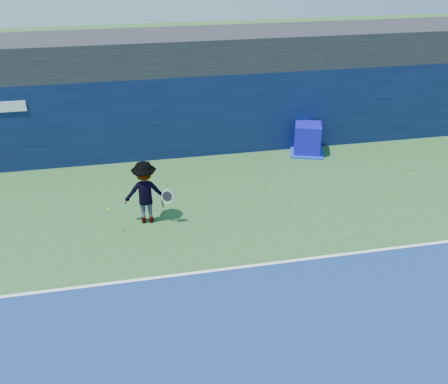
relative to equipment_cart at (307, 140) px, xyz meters
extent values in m
plane|color=#2B5D2A|center=(-5.01, -9.51, -0.52)|extent=(80.00, 80.00, 0.00)
cube|color=white|center=(-5.01, -6.51, -0.51)|extent=(24.00, 0.10, 0.01)
cube|color=black|center=(-5.01, 1.99, 3.08)|extent=(36.00, 3.00, 1.20)
cube|color=#0A163B|center=(-5.01, 0.99, 0.98)|extent=(36.00, 1.00, 3.00)
cube|color=#100BA4|center=(0.00, 0.00, 0.05)|extent=(1.22, 1.22, 1.15)
cube|color=#0E33C6|center=(0.00, 0.00, -0.48)|extent=(1.52, 1.52, 0.08)
imported|color=silver|center=(-6.23, -3.77, 0.42)|extent=(1.26, 0.78, 1.88)
cylinder|color=black|center=(-5.78, -4.02, 0.13)|extent=(0.09, 0.17, 0.30)
torus|color=silver|center=(-5.64, -4.07, 0.38)|extent=(0.35, 0.19, 0.34)
cylinder|color=black|center=(-5.64, -4.07, 0.38)|extent=(0.29, 0.15, 0.28)
sphere|color=#CAE619|center=(-7.25, -4.25, 0.26)|extent=(0.06, 0.06, 0.06)
camera|label=1|loc=(-6.54, -16.39, 7.02)|focal=40.00mm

